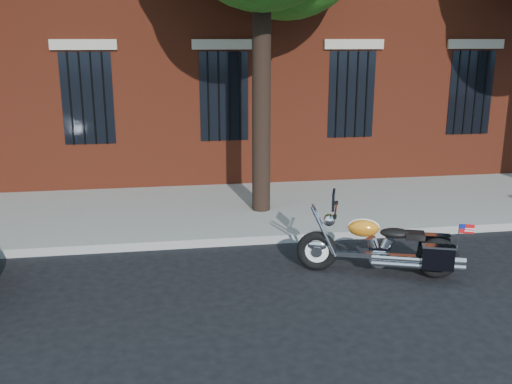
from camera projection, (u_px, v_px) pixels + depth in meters
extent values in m
plane|color=black|center=(260.00, 275.00, 8.66)|extent=(120.00, 120.00, 0.00)
cube|color=gray|center=(247.00, 240.00, 9.96)|extent=(40.00, 0.16, 0.15)
cube|color=gray|center=(234.00, 209.00, 11.75)|extent=(40.00, 3.60, 0.15)
cube|color=black|center=(224.00, 96.00, 12.96)|extent=(1.10, 0.14, 2.00)
cube|color=#B2A893|center=(223.00, 44.00, 12.63)|extent=(1.40, 0.20, 0.22)
cylinder|color=black|center=(224.00, 97.00, 12.89)|extent=(0.04, 0.04, 2.00)
cylinder|color=black|center=(261.00, 91.00, 10.85)|extent=(0.36, 0.36, 5.00)
torus|color=black|center=(317.00, 251.00, 8.75)|extent=(0.64, 0.33, 0.63)
torus|color=black|center=(437.00, 258.00, 8.46)|extent=(0.64, 0.33, 0.63)
cylinder|color=white|center=(317.00, 251.00, 8.75)|extent=(0.46, 0.20, 0.47)
cylinder|color=white|center=(437.00, 258.00, 8.46)|extent=(0.46, 0.20, 0.47)
ellipsoid|color=white|center=(317.00, 245.00, 8.73)|extent=(0.35, 0.22, 0.18)
ellipsoid|color=orange|center=(438.00, 251.00, 8.43)|extent=(0.35, 0.23, 0.18)
cube|color=white|center=(376.00, 256.00, 8.61)|extent=(1.36, 0.54, 0.08)
cylinder|color=white|center=(379.00, 257.00, 8.61)|extent=(0.34, 0.26, 0.30)
cylinder|color=white|center=(412.00, 263.00, 8.37)|extent=(1.14, 0.45, 0.08)
ellipsoid|color=orange|center=(363.00, 228.00, 8.53)|extent=(0.52, 0.40, 0.27)
ellipsoid|color=black|center=(395.00, 233.00, 8.47)|extent=(0.52, 0.40, 0.14)
cube|color=black|center=(434.00, 246.00, 8.67)|extent=(0.47, 0.29, 0.36)
cube|color=black|center=(438.00, 258.00, 8.21)|extent=(0.47, 0.29, 0.36)
cylinder|color=white|center=(336.00, 210.00, 8.53)|extent=(0.27, 0.70, 0.03)
sphere|color=white|center=(329.00, 220.00, 8.59)|extent=(0.24, 0.24, 0.19)
cube|color=black|center=(334.00, 200.00, 8.50)|extent=(0.16, 0.37, 0.26)
cube|color=red|center=(467.00, 229.00, 7.99)|extent=(0.20, 0.08, 0.13)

